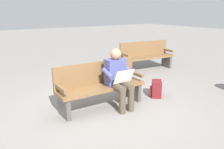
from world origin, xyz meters
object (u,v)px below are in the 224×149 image
person_seated (118,77)px  backpack (156,89)px  bench_far (146,56)px  bench_near (100,85)px

person_seated → backpack: size_ratio=3.06×
person_seated → bench_far: (-2.53, -1.97, -0.17)m
person_seated → backpack: person_seated is taller
bench_near → person_seated: person_seated is taller
bench_near → backpack: bearing=170.8°
person_seated → bench_far: 3.21m
bench_near → backpack: bench_near is taller
backpack → bench_near: bearing=-10.1°
person_seated → backpack: bearing=-179.1°
bench_near → bench_far: size_ratio=0.98×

